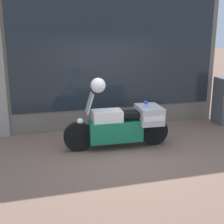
# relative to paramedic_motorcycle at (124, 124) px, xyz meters

# --- Properties ---
(ground_plane) EXTENTS (60.00, 60.00, 0.00)m
(ground_plane) POSITION_rel_paramedic_motorcycle_xyz_m (-0.13, -0.33, -0.53)
(ground_plane) COLOR #7A5B4C
(shop_building) EXTENTS (6.48, 0.55, 3.88)m
(shop_building) POSITION_rel_paramedic_motorcycle_xyz_m (-0.54, 1.67, 1.41)
(shop_building) COLOR #6B6056
(shop_building) RESTS_ON ground
(window_display) EXTENTS (5.17, 0.30, 2.09)m
(window_display) POSITION_rel_paramedic_motorcycle_xyz_m (0.23, 1.70, -0.04)
(window_display) COLOR slate
(window_display) RESTS_ON ground
(paramedic_motorcycle) EXTENTS (2.37, 0.73, 1.27)m
(paramedic_motorcycle) POSITION_rel_paramedic_motorcycle_xyz_m (0.00, 0.00, 0.00)
(paramedic_motorcycle) COLOR black
(paramedic_motorcycle) RESTS_ON ground
(white_helmet) EXTENTS (0.32, 0.32, 0.32)m
(white_helmet) POSITION_rel_paramedic_motorcycle_xyz_m (-0.57, 0.03, 0.90)
(white_helmet) COLOR white
(white_helmet) RESTS_ON paramedic_motorcycle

